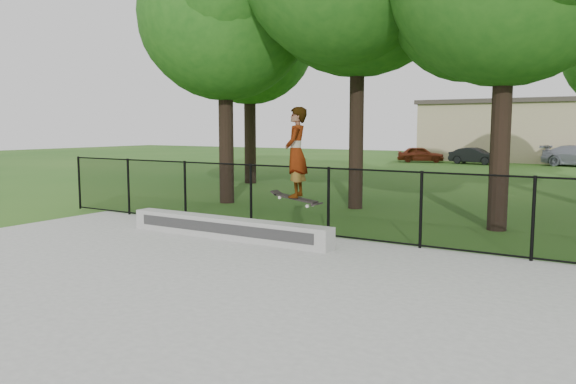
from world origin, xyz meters
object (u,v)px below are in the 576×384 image
Objects in this scene: car_a at (421,154)px; car_b at (475,156)px; skater_airborne at (296,154)px; grind_ledge at (226,228)px.

car_b is (3.65, -0.12, -0.01)m from car_a.
car_a is 29.36m from skater_airborne.
car_a is 1.07× the size of car_b.
grind_ledge is at bearing 172.05° from skater_airborne.
grind_ledge is 28.69m from car_a.
skater_airborne is (7.06, -28.47, 1.35)m from car_a.
car_a is at bearing 103.93° from skater_airborne.
car_a is 3.65m from car_b.
car_a is (-5.20, 28.21, 0.26)m from grind_ledge.
car_b is at bearing 96.87° from skater_airborne.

